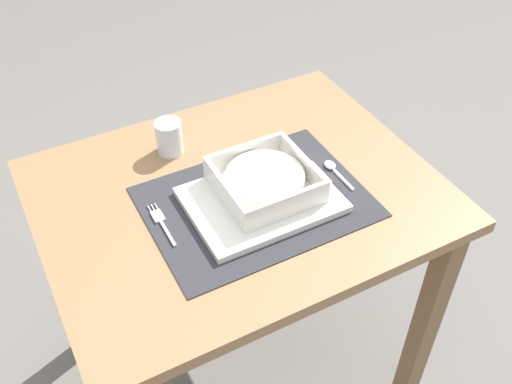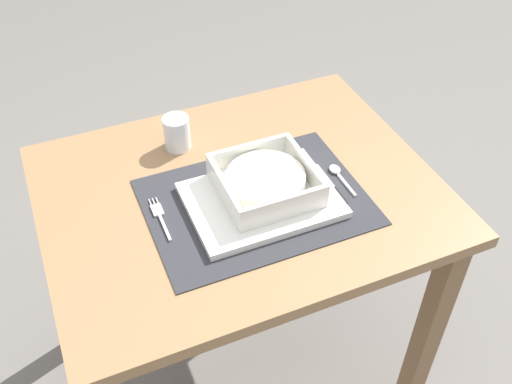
{
  "view_description": "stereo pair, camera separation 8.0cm",
  "coord_description": "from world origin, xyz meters",
  "views": [
    {
      "loc": [
        -0.41,
        -0.86,
        1.57
      ],
      "look_at": [
        0.02,
        -0.05,
        0.73
      ],
      "focal_mm": 41.37,
      "sensor_mm": 36.0,
      "label": 1
    },
    {
      "loc": [
        -0.34,
        -0.89,
        1.57
      ],
      "look_at": [
        0.02,
        -0.05,
        0.73
      ],
      "focal_mm": 41.37,
      "sensor_mm": 36.0,
      "label": 2
    }
  ],
  "objects": [
    {
      "name": "spoon",
      "position": [
        0.22,
        -0.04,
        0.71
      ],
      "size": [
        0.02,
        0.11,
        0.01
      ],
      "rotation": [
        0.0,
        0.0,
        0.06
      ],
      "color": "silver",
      "rests_on": "placemat"
    },
    {
      "name": "bread_knife",
      "position": [
        0.17,
        -0.05,
        0.71
      ],
      "size": [
        0.01,
        0.14,
        0.01
      ],
      "rotation": [
        0.0,
        0.0,
        0.04
      ],
      "color": "#59331E",
      "rests_on": "placemat"
    },
    {
      "name": "fork",
      "position": [
        -0.19,
        -0.02,
        0.71
      ],
      "size": [
        0.02,
        0.13,
        0.0
      ],
      "rotation": [
        0.0,
        0.0,
        -0.06
      ],
      "color": "silver",
      "rests_on": "placemat"
    },
    {
      "name": "ground_plane",
      "position": [
        0.0,
        0.0,
        0.0
      ],
      "size": [
        6.0,
        6.0,
        0.0
      ],
      "primitive_type": "plane",
      "color": "slate"
    },
    {
      "name": "serving_plate",
      "position": [
        0.02,
        -0.06,
        0.71
      ],
      "size": [
        0.31,
        0.23,
        0.02
      ],
      "primitive_type": "cube",
      "color": "white",
      "rests_on": "placemat"
    },
    {
      "name": "placemat",
      "position": [
        0.02,
        -0.05,
        0.7
      ],
      "size": [
        0.46,
        0.34,
        0.0
      ],
      "primitive_type": "cube",
      "color": "#2D2D33",
      "rests_on": "dining_table"
    },
    {
      "name": "butter_knife",
      "position": [
        0.18,
        -0.08,
        0.71
      ],
      "size": [
        0.01,
        0.14,
        0.01
      ],
      "rotation": [
        0.0,
        0.0,
        0.06
      ],
      "color": "black",
      "rests_on": "placemat"
    },
    {
      "name": "dining_table",
      "position": [
        0.0,
        0.0,
        0.59
      ],
      "size": [
        0.86,
        0.68,
        0.7
      ],
      "color": "#936D47",
      "rests_on": "ground"
    },
    {
      "name": "drinking_glass",
      "position": [
        -0.08,
        0.2,
        0.74
      ],
      "size": [
        0.06,
        0.06,
        0.08
      ],
      "color": "white",
      "rests_on": "dining_table"
    },
    {
      "name": "porridge_bowl",
      "position": [
        0.04,
        -0.04,
        0.74
      ],
      "size": [
        0.2,
        0.2,
        0.06
      ],
      "color": "white",
      "rests_on": "serving_plate"
    }
  ]
}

